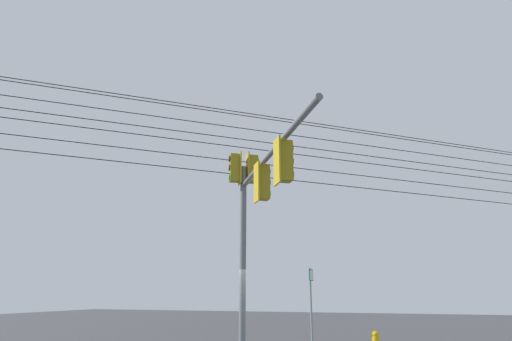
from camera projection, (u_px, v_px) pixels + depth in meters
name	position (u px, v px, depth m)	size (l,w,h in m)	color
signal_mast_assembly	(254.00, 196.00, 11.81)	(3.97, 5.89, 6.19)	slate
route_sign_primary	(311.00, 299.00, 14.77)	(0.12, 0.28, 2.68)	slate
overhead_wire_span	(274.00, 144.00, 14.07)	(18.81, 13.27, 2.86)	black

